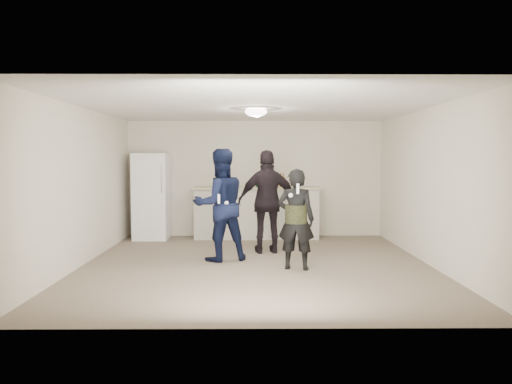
{
  "coord_description": "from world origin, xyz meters",
  "views": [
    {
      "loc": [
        -0.07,
        -7.85,
        1.69
      ],
      "look_at": [
        0.0,
        0.2,
        1.15
      ],
      "focal_mm": 35.0,
      "sensor_mm": 36.0,
      "label": 1
    }
  ],
  "objects_px": {
    "man": "(220,205)",
    "spectator": "(268,202)",
    "counter": "(256,214)",
    "woman": "(296,219)",
    "fridge": "(152,196)",
    "shaker": "(229,183)"
  },
  "relations": [
    {
      "from": "counter",
      "to": "shaker",
      "type": "distance_m",
      "value": 0.88
    },
    {
      "from": "counter",
      "to": "fridge",
      "type": "distance_m",
      "value": 2.24
    },
    {
      "from": "shaker",
      "to": "fridge",
      "type": "bearing_deg",
      "value": -178.34
    },
    {
      "from": "man",
      "to": "spectator",
      "type": "bearing_deg",
      "value": -161.25
    },
    {
      "from": "woman",
      "to": "spectator",
      "type": "height_order",
      "value": "spectator"
    },
    {
      "from": "spectator",
      "to": "man",
      "type": "bearing_deg",
      "value": 33.61
    },
    {
      "from": "shaker",
      "to": "man",
      "type": "relative_size",
      "value": 0.09
    },
    {
      "from": "man",
      "to": "spectator",
      "type": "xyz_separation_m",
      "value": [
        0.82,
        0.67,
        -0.01
      ]
    },
    {
      "from": "counter",
      "to": "woman",
      "type": "bearing_deg",
      "value": -79.16
    },
    {
      "from": "woman",
      "to": "shaker",
      "type": "bearing_deg",
      "value": -54.99
    },
    {
      "from": "fridge",
      "to": "man",
      "type": "relative_size",
      "value": 0.97
    },
    {
      "from": "man",
      "to": "fridge",
      "type": "bearing_deg",
      "value": -75.4
    },
    {
      "from": "shaker",
      "to": "woman",
      "type": "bearing_deg",
      "value": -68.68
    },
    {
      "from": "shaker",
      "to": "woman",
      "type": "height_order",
      "value": "woman"
    },
    {
      "from": "shaker",
      "to": "woman",
      "type": "distance_m",
      "value": 3.21
    },
    {
      "from": "woman",
      "to": "spectator",
      "type": "relative_size",
      "value": 0.84
    },
    {
      "from": "shaker",
      "to": "man",
      "type": "bearing_deg",
      "value": -91.01
    },
    {
      "from": "man",
      "to": "woman",
      "type": "distance_m",
      "value": 1.38
    },
    {
      "from": "fridge",
      "to": "woman",
      "type": "xyz_separation_m",
      "value": [
        2.78,
        -2.92,
        -0.13
      ]
    },
    {
      "from": "counter",
      "to": "spectator",
      "type": "height_order",
      "value": "spectator"
    },
    {
      "from": "counter",
      "to": "spectator",
      "type": "distance_m",
      "value": 1.71
    },
    {
      "from": "shaker",
      "to": "counter",
      "type": "bearing_deg",
      "value": 2.26
    }
  ]
}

